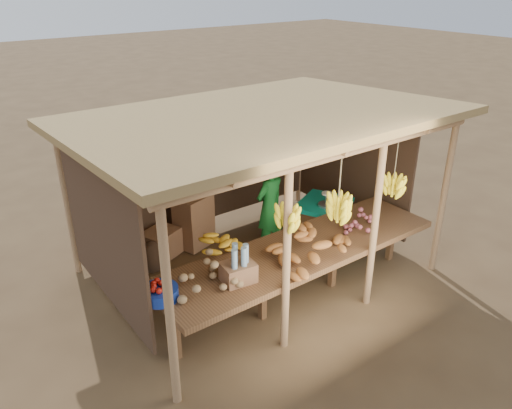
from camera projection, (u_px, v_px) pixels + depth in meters
ground at (256, 269)px, 7.29m from camera, size 60.00×60.00×0.00m
stall_structure at (260, 146)px, 6.45m from camera, size 4.70×3.50×2.43m
counter at (301, 253)px, 6.29m from camera, size 3.90×1.05×0.80m
potato_heap at (211, 271)px, 5.47m from camera, size 1.00×0.79×0.36m
sweet_potato_heap at (315, 243)px, 6.02m from camera, size 1.21×0.84×0.36m
onion_heap at (366, 217)px, 6.67m from camera, size 0.74×0.50×0.35m
banana_pile at (219, 243)px, 6.02m from camera, size 0.73×0.54×0.35m
tomato_basin at (160, 292)px, 5.27m from camera, size 0.39×0.39×0.20m
bottle_box at (238, 268)px, 5.53m from camera, size 0.39×0.33×0.45m
vendor at (270, 207)px, 7.50m from camera, size 0.60×0.46×1.48m
tarp_crate at (323, 223)px, 7.77m from camera, size 1.04×0.98×0.98m
carton_stack at (183, 228)px, 7.67m from camera, size 1.21×0.57×0.84m
burlap_sacks at (141, 258)px, 7.14m from camera, size 0.74×0.39×0.52m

